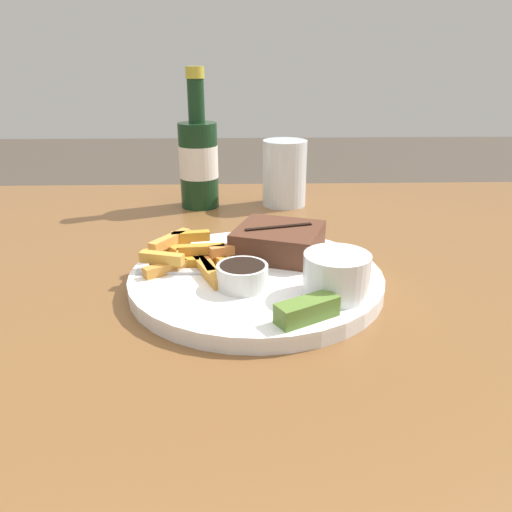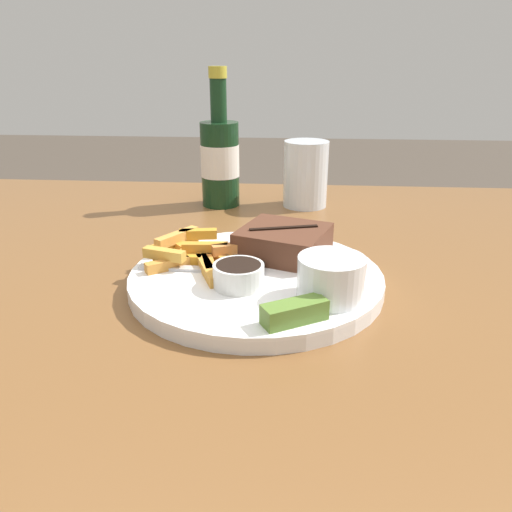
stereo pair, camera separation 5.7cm
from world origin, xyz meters
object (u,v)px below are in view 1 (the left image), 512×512
object	(u,v)px
beer_bottle	(199,159)
drinking_glass	(284,173)
coleslaw_cup	(337,272)
knife_utensil	(255,258)
dinner_plate	(256,279)
steak_portion	(279,241)
pickle_spear	(307,310)
dipping_sauce_cup	(242,275)
fork_utensil	(190,271)

from	to	relation	value
beer_bottle	drinking_glass	size ratio (longest dim) A/B	2.05
coleslaw_cup	beer_bottle	size ratio (longest dim) A/B	0.30
coleslaw_cup	knife_utensil	world-z (taller)	coleslaw_cup
dinner_plate	coleslaw_cup	world-z (taller)	coleslaw_cup
steak_portion	coleslaw_cup	xyz separation A→B (m)	(0.05, -0.12, 0.01)
pickle_spear	drinking_glass	size ratio (longest dim) A/B	0.57
dinner_plate	dipping_sauce_cup	bearing A→B (deg)	-112.39
dipping_sauce_cup	pickle_spear	size ratio (longest dim) A/B	0.85
steak_portion	fork_utensil	bearing A→B (deg)	-152.97
dipping_sauce_cup	beer_bottle	xyz separation A→B (m)	(-0.07, 0.37, 0.05)
fork_utensil	drinking_glass	xyz separation A→B (m)	(0.14, 0.34, 0.04)
dipping_sauce_cup	drinking_glass	bearing A→B (deg)	78.55
coleslaw_cup	pickle_spear	size ratio (longest dim) A/B	1.05
steak_portion	dipping_sauce_cup	xyz separation A→B (m)	(-0.05, -0.10, -0.00)
dinner_plate	knife_utensil	xyz separation A→B (m)	(-0.00, 0.04, 0.01)
knife_utensil	beer_bottle	distance (m)	0.32
dipping_sauce_cup	fork_utensil	distance (m)	0.07
fork_utensil	drinking_glass	size ratio (longest dim) A/B	1.18
pickle_spear	fork_utensil	xyz separation A→B (m)	(-0.12, 0.11, -0.01)
coleslaw_cup	fork_utensil	distance (m)	0.17
coleslaw_cup	drinking_glass	size ratio (longest dim) A/B	0.60
fork_utensil	beer_bottle	world-z (taller)	beer_bottle
dinner_plate	dipping_sauce_cup	xyz separation A→B (m)	(-0.02, -0.04, 0.02)
pickle_spear	fork_utensil	size ratio (longest dim) A/B	0.49
pickle_spear	knife_utensil	xyz separation A→B (m)	(-0.04, 0.15, -0.01)
dinner_plate	drinking_glass	bearing A→B (deg)	79.85
steak_portion	beer_bottle	world-z (taller)	beer_bottle
drinking_glass	dipping_sauce_cup	bearing A→B (deg)	-101.45
beer_bottle	drinking_glass	bearing A→B (deg)	2.00
dinner_plate	knife_utensil	bearing A→B (deg)	90.11
dipping_sauce_cup	beer_bottle	distance (m)	0.38
dipping_sauce_cup	fork_utensil	size ratio (longest dim) A/B	0.41
fork_utensil	knife_utensil	world-z (taller)	knife_utensil
steak_portion	fork_utensil	xyz separation A→B (m)	(-0.11, -0.05, -0.02)
dinner_plate	drinking_glass	size ratio (longest dim) A/B	2.55
knife_utensil	drinking_glass	xyz separation A→B (m)	(0.06, 0.31, 0.04)
steak_portion	dipping_sauce_cup	bearing A→B (deg)	-115.67
steak_portion	knife_utensil	size ratio (longest dim) A/B	0.76
knife_utensil	drinking_glass	world-z (taller)	drinking_glass
drinking_glass	fork_utensil	bearing A→B (deg)	-112.06
pickle_spear	fork_utensil	distance (m)	0.17
drinking_glass	steak_portion	bearing A→B (deg)	-96.25
dipping_sauce_cup	knife_utensil	xyz separation A→B (m)	(0.02, 0.07, -0.01)
dinner_plate	fork_utensil	bearing A→B (deg)	177.99
fork_utensil	knife_utensil	size ratio (longest dim) A/B	0.81
coleslaw_cup	drinking_glass	world-z (taller)	drinking_glass
dinner_plate	steak_portion	xyz separation A→B (m)	(0.03, 0.06, 0.03)
dipping_sauce_cup	pickle_spear	xyz separation A→B (m)	(0.06, -0.07, -0.00)
beer_bottle	steak_portion	bearing A→B (deg)	-67.05
steak_portion	drinking_glass	xyz separation A→B (m)	(0.03, 0.28, 0.02)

